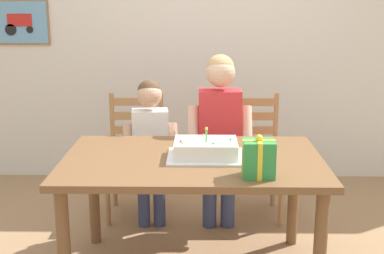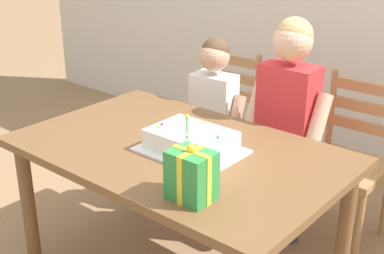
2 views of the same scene
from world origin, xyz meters
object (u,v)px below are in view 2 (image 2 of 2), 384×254
(gift_box_red_large, at_px, (192,175))
(chair_right, at_px, (348,161))
(birthday_cake, at_px, (191,142))
(child_older, at_px, (287,111))
(child_younger, at_px, (213,110))
(chair_left, at_px, (219,123))
(dining_table, at_px, (179,165))

(gift_box_red_large, distance_m, chair_right, 1.27)
(birthday_cake, relative_size, chair_right, 0.48)
(chair_right, bearing_deg, birthday_cake, -112.13)
(child_older, distance_m, child_younger, 0.50)
(gift_box_red_large, xyz_separation_m, chair_left, (-0.79, 1.22, -0.36))
(birthday_cake, height_order, chair_left, birthday_cake)
(chair_left, bearing_deg, chair_right, 0.00)
(chair_left, height_order, child_younger, child_younger)
(birthday_cake, distance_m, child_younger, 0.77)
(child_younger, bearing_deg, chair_right, 17.67)
(gift_box_red_large, bearing_deg, birthday_cake, 130.41)
(chair_left, relative_size, child_younger, 0.85)
(chair_left, xyz_separation_m, chair_right, (0.89, 0.00, 0.00))
(dining_table, height_order, birthday_cake, birthday_cake)
(child_younger, bearing_deg, chair_left, 119.72)
(birthday_cake, relative_size, gift_box_red_large, 1.93)
(dining_table, bearing_deg, child_younger, 114.97)
(child_older, bearing_deg, gift_box_red_large, -80.52)
(chair_right, bearing_deg, child_younger, -162.33)
(child_older, relative_size, child_younger, 1.16)
(dining_table, bearing_deg, chair_left, 116.27)
(gift_box_red_large, relative_size, chair_left, 0.25)
(gift_box_red_large, height_order, child_younger, child_younger)
(dining_table, distance_m, chair_left, 1.02)
(gift_box_red_large, distance_m, child_older, 0.99)
(child_older, bearing_deg, birthday_cake, -99.06)
(birthday_cake, distance_m, child_older, 0.67)
(dining_table, distance_m, gift_box_red_large, 0.50)
(child_older, height_order, child_younger, child_older)
(chair_left, distance_m, child_older, 0.73)
(gift_box_red_large, bearing_deg, chair_left, 122.94)
(gift_box_red_large, bearing_deg, child_older, 99.48)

